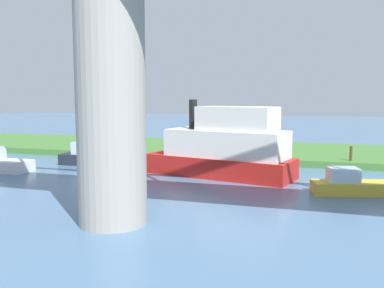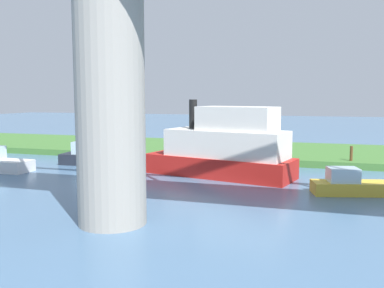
{
  "view_description": "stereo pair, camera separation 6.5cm",
  "coord_description": "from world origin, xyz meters",
  "px_view_note": "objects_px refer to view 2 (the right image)",
  "views": [
    {
      "loc": [
        -6.83,
        30.44,
        5.03
      ],
      "look_at": [
        1.09,
        5.0,
        2.0
      ],
      "focal_mm": 39.52,
      "sensor_mm": 36.0,
      "label": 1
    },
    {
      "loc": [
        -6.89,
        30.42,
        5.03
      ],
      "look_at": [
        1.09,
        5.0,
        2.0
      ],
      "focal_mm": 39.52,
      "sensor_mm": 36.0,
      "label": 2
    }
  ],
  "objects_px": {
    "skiff_small": "(94,156)",
    "pontoon_yellow": "(351,185)",
    "motorboat_red": "(224,148)",
    "bridge_pylon": "(110,96)",
    "person_on_bank": "(178,141)",
    "mooring_post": "(351,153)"
  },
  "relations": [
    {
      "from": "bridge_pylon",
      "to": "motorboat_red",
      "type": "height_order",
      "value": "bridge_pylon"
    },
    {
      "from": "person_on_bank",
      "to": "skiff_small",
      "type": "xyz_separation_m",
      "value": [
        4.37,
        6.34,
        -0.59
      ]
    },
    {
      "from": "person_on_bank",
      "to": "skiff_small",
      "type": "distance_m",
      "value": 7.72
    },
    {
      "from": "person_on_bank",
      "to": "skiff_small",
      "type": "relative_size",
      "value": 0.27
    },
    {
      "from": "bridge_pylon",
      "to": "person_on_bank",
      "type": "xyz_separation_m",
      "value": [
        3.9,
        -18.95,
        -3.82
      ]
    },
    {
      "from": "person_on_bank",
      "to": "motorboat_red",
      "type": "bearing_deg",
      "value": 126.31
    },
    {
      "from": "bridge_pylon",
      "to": "motorboat_red",
      "type": "bearing_deg",
      "value": -99.83
    },
    {
      "from": "skiff_small",
      "to": "motorboat_red",
      "type": "bearing_deg",
      "value": 171.23
    },
    {
      "from": "bridge_pylon",
      "to": "skiff_small",
      "type": "bearing_deg",
      "value": -56.73
    },
    {
      "from": "person_on_bank",
      "to": "motorboat_red",
      "type": "xyz_separation_m",
      "value": [
        -5.81,
        7.91,
        0.58
      ]
    },
    {
      "from": "bridge_pylon",
      "to": "mooring_post",
      "type": "bearing_deg",
      "value": -120.27
    },
    {
      "from": "skiff_small",
      "to": "pontoon_yellow",
      "type": "height_order",
      "value": "skiff_small"
    },
    {
      "from": "motorboat_red",
      "to": "skiff_small",
      "type": "height_order",
      "value": "motorboat_red"
    },
    {
      "from": "person_on_bank",
      "to": "pontoon_yellow",
      "type": "bearing_deg",
      "value": 140.81
    },
    {
      "from": "pontoon_yellow",
      "to": "skiff_small",
      "type": "bearing_deg",
      "value": -14.14
    },
    {
      "from": "mooring_post",
      "to": "skiff_small",
      "type": "height_order",
      "value": "skiff_small"
    },
    {
      "from": "pontoon_yellow",
      "to": "motorboat_red",
      "type": "bearing_deg",
      "value": -21.12
    },
    {
      "from": "person_on_bank",
      "to": "motorboat_red",
      "type": "height_order",
      "value": "motorboat_red"
    },
    {
      "from": "person_on_bank",
      "to": "skiff_small",
      "type": "height_order",
      "value": "person_on_bank"
    },
    {
      "from": "person_on_bank",
      "to": "pontoon_yellow",
      "type": "distance_m",
      "value": 17.05
    },
    {
      "from": "bridge_pylon",
      "to": "person_on_bank",
      "type": "distance_m",
      "value": 19.72
    },
    {
      "from": "person_on_bank",
      "to": "mooring_post",
      "type": "height_order",
      "value": "person_on_bank"
    }
  ]
}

